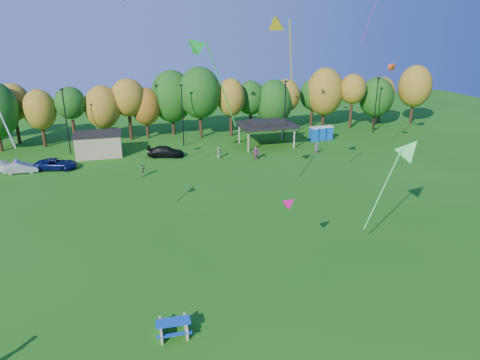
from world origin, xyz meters
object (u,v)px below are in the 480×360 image
object	(u,v)px
car_a	(1,166)
car_b	(22,168)
porta_potties	(321,133)
car_d	(166,152)
picnic_table	(173,327)
car_c	(56,164)

from	to	relation	value
car_a	car_b	bearing A→B (deg)	-103.35
porta_potties	car_b	bearing A→B (deg)	-173.39
car_b	car_d	xyz separation A→B (m)	(17.77, 2.23, 0.07)
porta_potties	picnic_table	world-z (taller)	porta_potties
porta_potties	picnic_table	bearing A→B (deg)	-125.58
porta_potties	picnic_table	xyz separation A→B (m)	(-27.90, -39.00, -0.59)
car_c	car_a	bearing A→B (deg)	96.77
car_b	car_c	xyz separation A→B (m)	(3.94, 0.36, 0.04)
car_a	car_c	size ratio (longest dim) A/B	0.89
picnic_table	car_a	bearing A→B (deg)	117.53
car_d	car_a	bearing A→B (deg)	109.35
picnic_table	car_b	size ratio (longest dim) A/B	0.52
car_a	car_c	distance (m)	6.49
car_b	car_c	size ratio (longest dim) A/B	0.79
car_b	picnic_table	bearing A→B (deg)	-158.14
porta_potties	car_a	xyz separation A→B (m)	(-44.82, -3.86, -0.34)
porta_potties	car_d	xyz separation A→B (m)	(-24.54, -2.67, -0.38)
car_a	car_c	xyz separation A→B (m)	(6.45, -0.68, -0.06)
porta_potties	car_a	size ratio (longest dim) A/B	0.85
car_a	picnic_table	bearing A→B (deg)	-145.19
picnic_table	car_d	distance (m)	36.49
picnic_table	car_c	xyz separation A→B (m)	(-10.47, 34.46, 0.19)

